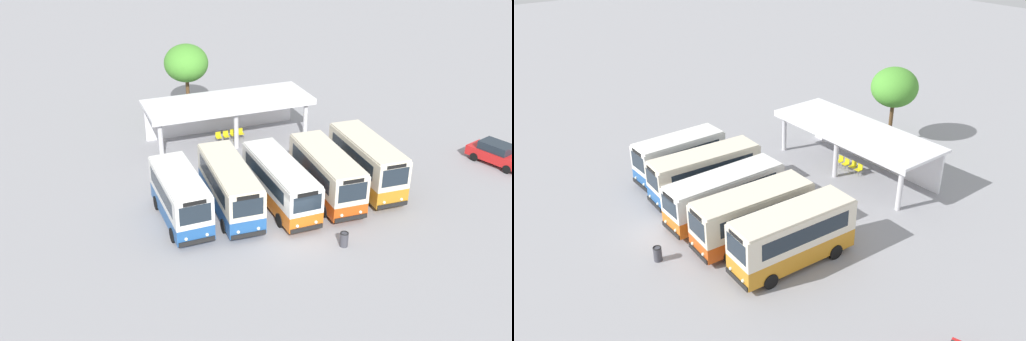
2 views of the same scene
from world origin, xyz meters
TOP-DOWN VIEW (x-y plane):
  - ground_plane at (0.00, 0.00)m, footprint 180.00×180.00m
  - city_bus_nearest_orange at (-5.63, 4.15)m, footprint 2.45×6.67m
  - city_bus_second_in_row at (-2.42, 4.32)m, footprint 2.62×7.89m
  - city_bus_middle_cream at (0.80, 3.83)m, footprint 2.33×8.04m
  - city_bus_fourth_amber at (4.01, 3.68)m, footprint 2.68×7.64m
  - city_bus_fifth_blue at (7.23, 4.03)m, footprint 2.62×7.50m
  - parked_car_flank at (18.16, 3.60)m, footprint 2.91×4.62m
  - terminal_canopy at (1.17, 15.71)m, footprint 13.18×4.80m
  - waiting_chair_end_by_column at (0.19, 14.77)m, footprint 0.45×0.45m
  - waiting_chair_second_from_end at (0.82, 14.76)m, footprint 0.45×0.45m
  - waiting_chair_middle_seat at (1.45, 14.87)m, footprint 0.45×0.45m
  - waiting_chair_fourth_seat at (2.09, 14.85)m, footprint 0.45×0.45m
  - roadside_tree_behind_canopy at (-0.51, 21.21)m, footprint 3.80×3.80m
  - litter_bin_apron at (2.37, -1.84)m, footprint 0.49×0.49m

SIDE VIEW (x-z plane):
  - ground_plane at x=0.00m, z-range 0.00..0.00m
  - litter_bin_apron at x=2.37m, z-range 0.01..0.91m
  - waiting_chair_end_by_column at x=0.19m, z-range 0.09..0.95m
  - waiting_chair_second_from_end at x=0.82m, z-range 0.09..0.95m
  - waiting_chair_middle_seat at x=1.45m, z-range 0.09..0.95m
  - waiting_chair_fourth_seat at x=2.09m, z-range 0.09..0.95m
  - parked_car_flank at x=18.16m, z-range 0.02..1.64m
  - city_bus_middle_cream at x=0.80m, z-range 0.17..3.21m
  - city_bus_second_in_row at x=-2.42m, z-range 0.17..3.38m
  - city_bus_nearest_orange at x=-5.63m, z-range 0.17..3.41m
  - city_bus_fourth_amber at x=4.01m, z-range 0.17..3.43m
  - city_bus_fifth_blue at x=7.23m, z-range 0.17..3.64m
  - terminal_canopy at x=1.17m, z-range 0.89..4.29m
  - roadside_tree_behind_canopy at x=-0.51m, z-range 1.60..8.08m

